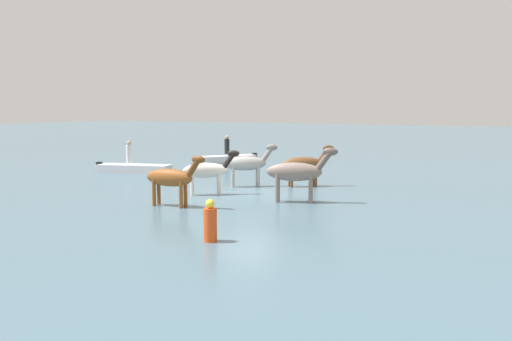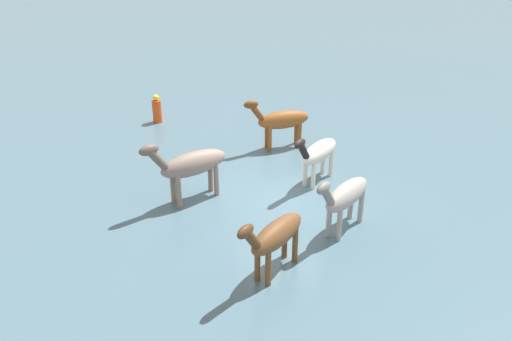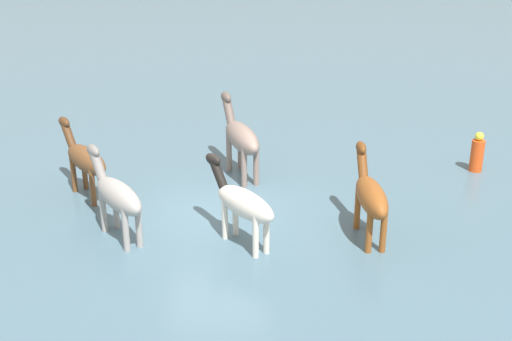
{
  "view_description": "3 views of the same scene",
  "coord_description": "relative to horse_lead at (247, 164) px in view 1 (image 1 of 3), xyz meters",
  "views": [
    {
      "loc": [
        19.13,
        10.44,
        3.58
      ],
      "look_at": [
        0.68,
        0.83,
        1.12
      ],
      "focal_mm": 38.14,
      "sensor_mm": 36.0,
      "label": 1
    },
    {
      "loc": [
        -12.82,
        4.29,
        7.67
      ],
      "look_at": [
        -0.01,
        0.73,
        0.99
      ],
      "focal_mm": 36.82,
      "sensor_mm": 36.0,
      "label": 2
    },
    {
      "loc": [
        0.81,
        -14.19,
        6.94
      ],
      "look_at": [
        0.95,
        0.76,
        0.86
      ],
      "focal_mm": 46.04,
      "sensor_mm": 36.0,
      "label": 3
    }
  ],
  "objects": [
    {
      "name": "horse_dark_mare",
      "position": [
        2.67,
        3.56,
        0.1
      ],
      "size": [
        1.31,
        2.63,
        2.07
      ],
      "rotation": [
        0.0,
        0.0,
        1.92
      ],
      "color": "gray",
      "rests_on": "ground_plane"
    },
    {
      "name": "person_helmsman_aft",
      "position": [
        -8.55,
        -6.09,
        0.07
      ],
      "size": [
        0.32,
        0.32,
        1.19
      ],
      "color": "black",
      "rests_on": "boat_dinghy_port"
    },
    {
      "name": "person_spotter_bow",
      "position": [
        -1.28,
        -7.87,
        0.08
      ],
      "size": [
        0.32,
        0.32,
        1.19
      ],
      "color": "silver",
      "rests_on": "boat_skiff_near"
    },
    {
      "name": "boat_skiff_near",
      "position": [
        -1.51,
        -7.77,
        -0.88
      ],
      "size": [
        2.11,
        4.18,
        0.72
      ],
      "rotation": [
        0.0,
        0.0,
        1.84
      ],
      "color": "silver",
      "rests_on": "ground_plane"
    },
    {
      "name": "boat_dinghy_port",
      "position": [
        -8.57,
        -6.02,
        -0.88
      ],
      "size": [
        3.53,
        2.97,
        0.71
      ],
      "rotation": [
        0.0,
        0.0,
        5.65
      ],
      "color": "silver",
      "rests_on": "ground_plane"
    },
    {
      "name": "horse_dun_straggler",
      "position": [
        -1.23,
        2.28,
        -0.02
      ],
      "size": [
        1.75,
        2.09,
        1.84
      ],
      "rotation": [
        0.0,
        0.0,
        2.23
      ],
      "color": "brown",
      "rests_on": "ground_plane"
    },
    {
      "name": "horse_chestnut_trailing",
      "position": [
        2.76,
        -0.34,
        -0.04
      ],
      "size": [
        1.72,
        2.05,
        1.81
      ],
      "rotation": [
        0.0,
        0.0,
        2.24
      ],
      "color": "silver",
      "rests_on": "ground_plane"
    },
    {
      "name": "horse_lead",
      "position": [
        0.0,
        0.0,
        0.0
      ],
      "size": [
        1.73,
        2.18,
        1.89
      ],
      "rotation": [
        0.0,
        0.0,
        2.2
      ],
      "color": "#9E9993",
      "rests_on": "ground_plane"
    },
    {
      "name": "horse_gray_outer",
      "position": [
        5.56,
        -0.07,
        -0.0
      ],
      "size": [
        0.68,
        2.42,
        1.88
      ],
      "rotation": [
        0.0,
        0.0,
        1.64
      ],
      "color": "brown",
      "rests_on": "ground_plane"
    },
    {
      "name": "ground_plane",
      "position": [
        2.11,
        1.07,
        -1.04
      ],
      "size": [
        174.19,
        174.19,
        0.0
      ],
      "primitive_type": "plane",
      "color": "#476675"
    },
    {
      "name": "buoy_channel_marker",
      "position": [
        9.25,
        3.89,
        -0.53
      ],
      "size": [
        0.36,
        0.36,
        1.14
      ],
      "color": "#E54C19",
      "rests_on": "ground_plane"
    }
  ]
}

